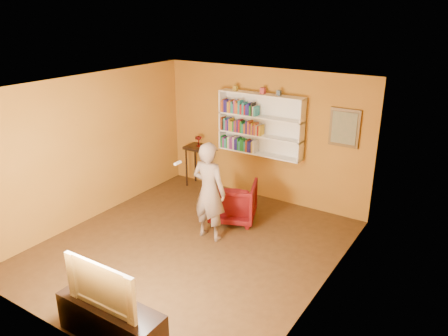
{
  "coord_description": "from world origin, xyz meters",
  "views": [
    {
      "loc": [
        3.94,
        -5.09,
        3.82
      ],
      "look_at": [
        0.17,
        0.75,
        1.22
      ],
      "focal_mm": 35.0,
      "sensor_mm": 36.0,
      "label": 1
    }
  ],
  "objects_px": {
    "person": "(209,191)",
    "tv_cabinet": "(111,322)",
    "bookshelf": "(262,124)",
    "television": "(107,283)",
    "armchair": "(233,201)",
    "ruby_lustre": "(198,139)",
    "console_table": "(199,153)"
  },
  "relations": [
    {
      "from": "armchair",
      "to": "ruby_lustre",
      "type": "bearing_deg",
      "value": -55.87
    },
    {
      "from": "ruby_lustre",
      "to": "television",
      "type": "distance_m",
      "value": 4.91
    },
    {
      "from": "tv_cabinet",
      "to": "console_table",
      "type": "bearing_deg",
      "value": 113.45
    },
    {
      "from": "armchair",
      "to": "television",
      "type": "relative_size",
      "value": 0.79
    },
    {
      "from": "bookshelf",
      "to": "ruby_lustre",
      "type": "relative_size",
      "value": 7.56
    },
    {
      "from": "bookshelf",
      "to": "television",
      "type": "bearing_deg",
      "value": -83.88
    },
    {
      "from": "bookshelf",
      "to": "television",
      "type": "xyz_separation_m",
      "value": [
        0.5,
        -4.66,
        -0.78
      ]
    },
    {
      "from": "armchair",
      "to": "person",
      "type": "bearing_deg",
      "value": 67.9
    },
    {
      "from": "bookshelf",
      "to": "console_table",
      "type": "relative_size",
      "value": 1.95
    },
    {
      "from": "person",
      "to": "television",
      "type": "bearing_deg",
      "value": 99.78
    },
    {
      "from": "bookshelf",
      "to": "person",
      "type": "distance_m",
      "value": 2.09
    },
    {
      "from": "ruby_lustre",
      "to": "console_table",
      "type": "bearing_deg",
      "value": 135.0
    },
    {
      "from": "console_table",
      "to": "television",
      "type": "height_order",
      "value": "television"
    },
    {
      "from": "ruby_lustre",
      "to": "person",
      "type": "relative_size",
      "value": 0.14
    },
    {
      "from": "bookshelf",
      "to": "person",
      "type": "bearing_deg",
      "value": -87.98
    },
    {
      "from": "console_table",
      "to": "ruby_lustre",
      "type": "distance_m",
      "value": 0.33
    },
    {
      "from": "person",
      "to": "ruby_lustre",
      "type": "bearing_deg",
      "value": -49.08
    },
    {
      "from": "tv_cabinet",
      "to": "bookshelf",
      "type": "bearing_deg",
      "value": 96.12
    },
    {
      "from": "bookshelf",
      "to": "ruby_lustre",
      "type": "bearing_deg",
      "value": -173.73
    },
    {
      "from": "ruby_lustre",
      "to": "television",
      "type": "height_order",
      "value": "ruby_lustre"
    },
    {
      "from": "television",
      "to": "armchair",
      "type": "bearing_deg",
      "value": 96.17
    },
    {
      "from": "person",
      "to": "tv_cabinet",
      "type": "bearing_deg",
      "value": 99.78
    },
    {
      "from": "person",
      "to": "television",
      "type": "height_order",
      "value": "person"
    },
    {
      "from": "tv_cabinet",
      "to": "television",
      "type": "xyz_separation_m",
      "value": [
        0.0,
        0.0,
        0.56
      ]
    },
    {
      "from": "person",
      "to": "television",
      "type": "relative_size",
      "value": 1.65
    },
    {
      "from": "armchair",
      "to": "television",
      "type": "xyz_separation_m",
      "value": [
        0.43,
        -3.49,
        0.43
      ]
    },
    {
      "from": "tv_cabinet",
      "to": "television",
      "type": "relative_size",
      "value": 1.36
    },
    {
      "from": "ruby_lustre",
      "to": "tv_cabinet",
      "type": "xyz_separation_m",
      "value": [
        1.95,
        -4.5,
        -0.84
      ]
    },
    {
      "from": "console_table",
      "to": "armchair",
      "type": "bearing_deg",
      "value": -33.69
    },
    {
      "from": "bookshelf",
      "to": "tv_cabinet",
      "type": "height_order",
      "value": "bookshelf"
    },
    {
      "from": "armchair",
      "to": "bookshelf",
      "type": "bearing_deg",
      "value": -108.86
    },
    {
      "from": "console_table",
      "to": "person",
      "type": "bearing_deg",
      "value": -49.8
    }
  ]
}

